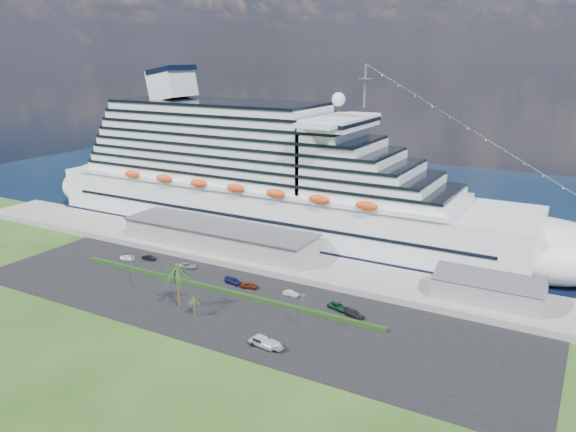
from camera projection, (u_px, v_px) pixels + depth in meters
The scene contains 22 objects.
ground at pixel (204, 325), 121.81m from camera, with size 420.00×420.00×0.00m, color #244316.
asphalt_lot at pixel (232, 305), 131.02m from camera, with size 140.00×38.00×0.12m, color black.
wharf at pixel (292, 263), 155.10m from camera, with size 240.00×20.00×1.80m, color gray.
water at pixel (398, 197), 230.81m from camera, with size 420.00×160.00×0.02m, color black.
cruise_ship at pixel (270, 183), 180.97m from camera, with size 191.00×38.00×54.00m.
terminal_building at pixel (218, 236), 165.71m from camera, with size 61.00×15.00×6.30m.
port_shed at pixel (489, 288), 129.71m from camera, with size 24.00×12.31×7.37m.
hedge at pixel (217, 289), 138.83m from camera, with size 88.00×1.10×0.90m, color black.
lamp_post_left at pixel (133, 267), 140.19m from camera, with size 1.60×0.35×8.27m.
lamp_post_right at pixel (302, 308), 117.65m from camera, with size 1.60×0.35×8.27m.
palm_tall at pixel (177, 271), 127.32m from camera, with size 8.82×8.82×11.13m.
palm_short at pixel (194, 301), 125.01m from camera, with size 3.53×3.53×4.56m.
parked_car_0 at pixel (127, 258), 159.36m from camera, with size 1.74×4.33×1.48m, color white.
parked_car_1 at pixel (149, 258), 159.66m from camera, with size 1.49×4.26×1.40m, color black.
parked_car_2 at pixel (188, 266), 153.51m from camera, with size 2.25×4.88×1.36m, color #989CA0.
parked_car_3 at pixel (234, 281), 142.90m from camera, with size 2.14×5.26×1.53m, color #141241.
parked_car_4 at pixel (250, 285), 140.18m from camera, with size 1.87×4.64×1.58m, color #5F210C.
parked_car_5 at pixel (291, 293), 135.93m from camera, with size 1.34×3.85×1.27m, color silver.
parked_car_6 at pixel (338, 307), 128.55m from camera, with size 2.39×5.18×1.44m, color #0E3A24.
parked_car_7 at pixel (354, 314), 124.87m from camera, with size 2.12×5.22×1.52m, color black.
pickup_truck at pixel (263, 342), 111.97m from camera, with size 6.01×2.89×2.03m.
boat_trailer at pixel (273, 344), 111.14m from camera, with size 6.27×4.61×1.74m.
Camera 1 is at (70.04, -87.46, 56.37)m, focal length 35.00 mm.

